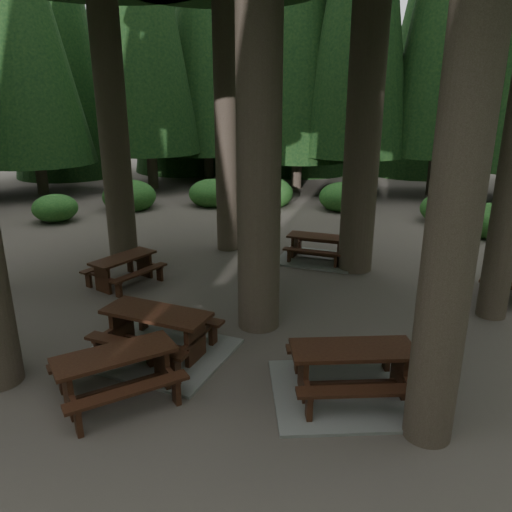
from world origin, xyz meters
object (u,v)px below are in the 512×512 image
(picnic_table_e, at_px, (116,368))
(picnic_table_f, at_px, (158,339))
(picnic_table_c, at_px, (317,252))
(picnic_table_a, at_px, (351,378))
(picnic_table_b, at_px, (124,266))

(picnic_table_e, relative_size, picnic_table_f, 0.85)
(picnic_table_e, bearing_deg, picnic_table_c, 29.12)
(picnic_table_c, distance_m, picnic_table_e, 7.79)
(picnic_table_a, relative_size, picnic_table_c, 1.33)
(picnic_table_e, bearing_deg, picnic_table_a, -29.36)
(picnic_table_f, bearing_deg, picnic_table_e, -82.11)
(picnic_table_a, relative_size, picnic_table_e, 1.27)
(picnic_table_c, relative_size, picnic_table_e, 0.95)
(picnic_table_a, height_order, picnic_table_b, picnic_table_a)
(picnic_table_b, xyz_separation_m, picnic_table_c, (4.32, 3.15, -0.24))
(picnic_table_c, distance_m, picnic_table_f, 6.41)
(picnic_table_c, bearing_deg, picnic_table_a, -71.87)
(picnic_table_e, xyz_separation_m, picnic_table_f, (-0.01, 1.43, -0.23))
(picnic_table_b, bearing_deg, picnic_table_a, -99.87)
(picnic_table_a, height_order, picnic_table_c, picnic_table_a)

